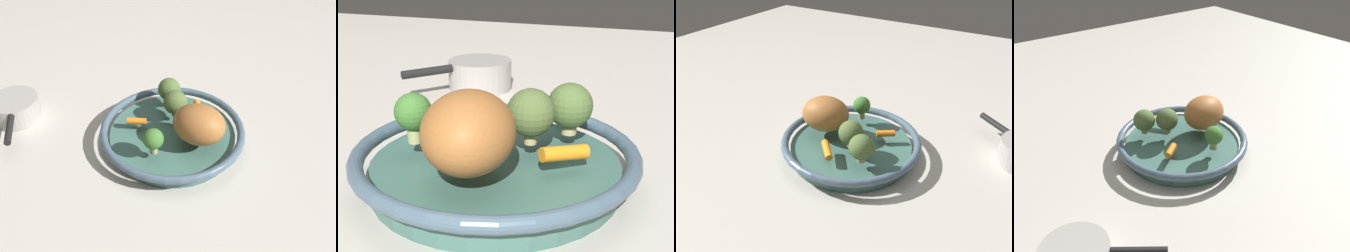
% 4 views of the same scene
% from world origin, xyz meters
% --- Properties ---
extents(ground_plane, '(2.48, 2.48, 0.00)m').
position_xyz_m(ground_plane, '(0.00, 0.00, 0.00)').
color(ground_plane, '#B7B2A8').
extents(serving_bowl, '(0.35, 0.35, 0.05)m').
position_xyz_m(serving_bowl, '(0.00, 0.00, 0.03)').
color(serving_bowl, '#3D665B').
rests_on(serving_bowl, ground_plane).
extents(roast_chicken_piece, '(0.14, 0.13, 0.09)m').
position_xyz_m(roast_chicken_piece, '(-0.08, -0.00, 0.10)').
color(roast_chicken_piece, '#995E2C').
rests_on(roast_chicken_piece, serving_bowl).
extents(baby_carrot_left, '(0.05, 0.04, 0.02)m').
position_xyz_m(baby_carrot_left, '(0.07, 0.05, 0.06)').
color(baby_carrot_left, orange).
rests_on(baby_carrot_left, serving_bowl).
extents(baby_carrot_center, '(0.05, 0.05, 0.02)m').
position_xyz_m(baby_carrot_center, '(-0.01, -0.09, 0.06)').
color(baby_carrot_center, orange).
rests_on(baby_carrot_center, serving_bowl).
extents(broccoli_floret_large, '(0.06, 0.06, 0.07)m').
position_xyz_m(broccoli_floret_large, '(0.07, -0.07, 0.09)').
color(broccoli_floret_large, tan).
rests_on(broccoli_floret_large, serving_bowl).
extents(broccoli_floret_small, '(0.06, 0.06, 0.07)m').
position_xyz_m(broccoli_floret_small, '(0.02, -0.04, 0.09)').
color(broccoli_floret_small, tan).
rests_on(broccoli_floret_small, serving_bowl).
extents(broccoli_floret_mid, '(0.05, 0.05, 0.06)m').
position_xyz_m(broccoli_floret_mid, '(-0.02, 0.10, 0.09)').
color(broccoli_floret_mid, '#9CA466').
rests_on(broccoli_floret_mid, serving_bowl).
extents(saucepan, '(0.20, 0.17, 0.06)m').
position_xyz_m(saucepan, '(0.38, 0.19, 0.03)').
color(saucepan, '#9E9993').
rests_on(saucepan, ground_plane).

